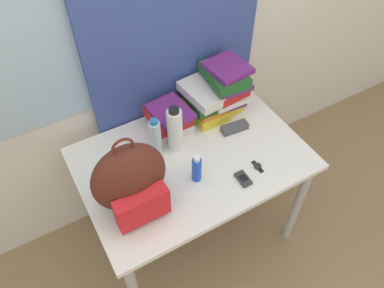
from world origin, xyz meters
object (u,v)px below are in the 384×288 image
at_px(backpack, 130,180).
at_px(book_stack_center, 206,101).
at_px(wristwatch, 258,166).
at_px(sunglasses_case, 234,128).
at_px(water_bottle, 156,138).
at_px(sunscreen_bottle, 197,169).
at_px(sports_bottle, 175,129).
at_px(book_stack_right, 224,86).
at_px(book_stack_left, 170,118).
at_px(cell_phone, 243,179).

distance_m(backpack, book_stack_center, 0.69).
relative_size(book_stack_center, wristwatch, 3.53).
bearing_deg(sunglasses_case, wristwatch, -99.19).
bearing_deg(water_bottle, sunscreen_bottle, -69.33).
height_order(backpack, water_bottle, backpack).
height_order(backpack, sports_bottle, backpack).
height_order(book_stack_right, water_bottle, book_stack_right).
bearing_deg(book_stack_left, cell_phone, -74.31).
height_order(book_stack_left, book_stack_right, book_stack_right).
bearing_deg(book_stack_right, sunscreen_bottle, -136.57).
bearing_deg(sunglasses_case, cell_phone, -116.85).
relative_size(sports_bottle, cell_phone, 2.98).
bearing_deg(cell_phone, sports_bottle, 117.29).
xyz_separation_m(backpack, sports_bottle, (0.33, 0.21, -0.05)).
bearing_deg(wristwatch, cell_phone, -164.80).
relative_size(cell_phone, wristwatch, 1.12).
bearing_deg(book_stack_left, backpack, -136.31).
distance_m(book_stack_right, sunglasses_case, 0.24).
xyz_separation_m(book_stack_right, sunglasses_case, (-0.05, -0.19, -0.13)).
xyz_separation_m(book_stack_left, book_stack_center, (0.22, -0.00, 0.03)).
height_order(book_stack_left, sunglasses_case, book_stack_left).
bearing_deg(sports_bottle, sunscreen_bottle, -92.43).
height_order(sports_bottle, cell_phone, sports_bottle).
xyz_separation_m(book_stack_left, book_stack_right, (0.34, -0.01, 0.08)).
xyz_separation_m(book_stack_left, wristwatch, (0.25, -0.47, -0.07)).
bearing_deg(sports_bottle, sunglasses_case, -8.86).
xyz_separation_m(water_bottle, sports_bottle, (0.10, -0.01, 0.02)).
bearing_deg(wristwatch, sunscreen_bottle, 163.29).
bearing_deg(sports_bottle, water_bottle, 173.38).
distance_m(sunscreen_bottle, wristwatch, 0.32).
relative_size(book_stack_center, sports_bottle, 1.06).
relative_size(backpack, cell_phone, 4.69).
height_order(book_stack_left, sports_bottle, sports_bottle).
xyz_separation_m(water_bottle, sunglasses_case, (0.44, -0.06, -0.09)).
distance_m(water_bottle, cell_phone, 0.48).
bearing_deg(sports_bottle, book_stack_right, 19.71).
xyz_separation_m(backpack, wristwatch, (0.62, -0.11, -0.17)).
bearing_deg(sunscreen_bottle, book_stack_center, 53.62).
xyz_separation_m(backpack, book_stack_center, (0.59, 0.35, -0.08)).
distance_m(backpack, book_stack_right, 0.79).
height_order(cell_phone, wristwatch, cell_phone).
height_order(book_stack_center, cell_phone, book_stack_center).
height_order(water_bottle, sunscreen_bottle, water_bottle).
xyz_separation_m(book_stack_center, water_bottle, (-0.37, -0.13, 0.02)).
distance_m(book_stack_center, cell_phone, 0.51).
height_order(sports_bottle, wristwatch, sports_bottle).
distance_m(book_stack_center, sunglasses_case, 0.22).
height_order(book_stack_right, sunscreen_bottle, book_stack_right).
bearing_deg(book_stack_center, book_stack_left, 178.93).
bearing_deg(book_stack_left, sunglasses_case, -33.64).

